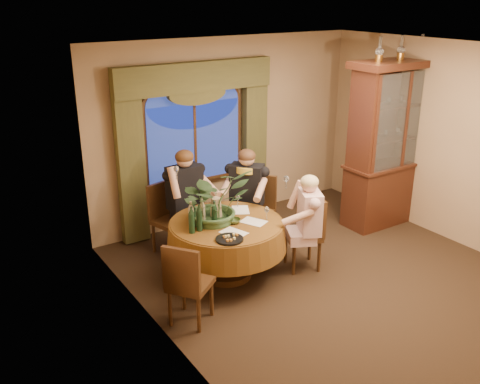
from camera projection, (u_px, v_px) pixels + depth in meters
floor at (332, 279)px, 6.73m from camera, size 5.00×5.00×0.00m
wall_back at (227, 130)px, 8.19m from camera, size 4.50×0.00×4.50m
wall_right at (460, 146)px, 7.38m from camera, size 0.00×5.00×5.00m
ceiling at (348, 51)px, 5.74m from camera, size 5.00×5.00×0.00m
window at (195, 143)px, 7.87m from camera, size 1.62×0.10×1.32m
arched_transom at (193, 90)px, 7.59m from camera, size 1.60×0.06×0.44m
drapery_left at (131, 164)px, 7.35m from camera, size 0.38×0.14×2.32m
drapery_right at (254, 142)px, 8.40m from camera, size 0.38×0.14×2.32m
swag_valance at (196, 77)px, 7.46m from camera, size 2.45×0.16×0.42m
dining_table at (227, 249)px, 6.69m from camera, size 1.80×1.80×0.75m
china_cabinet at (391, 144)px, 8.04m from camera, size 1.53×0.60×2.49m
oil_lamp_left at (380, 49)px, 7.32m from camera, size 0.11×0.11×0.34m
oil_lamp_center at (401, 48)px, 7.54m from camera, size 0.11×0.11×0.34m
oil_lamp_right at (422, 46)px, 7.76m from camera, size 0.11×0.11×0.34m
chair_right at (303, 234)px, 6.87m from camera, size 0.54×0.54×0.96m
chair_back_right at (257, 212)px, 7.56m from camera, size 0.58×0.58×0.96m
chair_back at (170, 220)px, 7.29m from camera, size 0.52×0.52×0.96m
chair_front_left at (190, 282)px, 5.73m from camera, size 0.59×0.59×0.96m
person_pink at (309, 225)px, 6.70m from camera, size 0.60×0.62×1.32m
person_back at (185, 201)px, 7.27m from camera, size 0.56×0.52×1.46m
person_scarf at (247, 198)px, 7.42m from camera, size 0.69×0.69×1.42m
stoneware_vase at (216, 209)px, 6.56m from camera, size 0.16×0.16×0.29m
centerpiece_plant at (214, 176)px, 6.40m from camera, size 0.87×0.97×0.75m
olive_bowl at (234, 221)px, 6.52m from camera, size 0.16×0.16×0.05m
cheese_platter at (229, 239)px, 6.07m from camera, size 0.32×0.32×0.02m
wine_bottle_0 at (193, 209)px, 6.52m from camera, size 0.07×0.07×0.33m
wine_bottle_1 at (191, 214)px, 6.36m from camera, size 0.07×0.07×0.33m
wine_bottle_2 at (192, 220)px, 6.20m from camera, size 0.07×0.07×0.33m
wine_bottle_3 at (202, 212)px, 6.43m from camera, size 0.07×0.07×0.33m
wine_bottle_4 at (215, 214)px, 6.35m from camera, size 0.07×0.07×0.33m
wine_bottle_5 at (199, 218)px, 6.26m from camera, size 0.07×0.07×0.33m
tasting_paper_0 at (254, 222)px, 6.55m from camera, size 0.32×0.36×0.00m
tasting_paper_1 at (241, 210)px, 6.90m from camera, size 0.33×0.36×0.00m
tasting_paper_2 at (234, 233)px, 6.25m from camera, size 0.29×0.35×0.00m
wine_glass_person_pink at (267, 213)px, 6.58m from camera, size 0.07×0.07×0.18m
wine_glass_person_back at (203, 203)px, 6.90m from camera, size 0.07×0.07×0.18m
wine_glass_person_scarf at (238, 201)px, 6.98m from camera, size 0.07×0.07×0.18m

